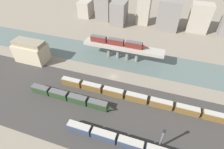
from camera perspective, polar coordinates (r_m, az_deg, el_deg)
ground_plane at (r=97.88m, az=0.49°, el=-0.67°), size 400.00×400.00×0.00m
railbed_yard at (r=82.39m, az=-4.78°, el=-11.15°), size 280.00×42.00×0.01m
river_water at (r=112.00m, az=3.46°, el=5.30°), size 320.00×24.18×0.01m
bridge at (r=107.90m, az=3.62°, el=8.53°), size 49.48×7.55×9.20m
train_on_bridge at (r=106.79m, az=1.88°, el=10.52°), size 35.76×2.83×3.91m
train_yard_near at (r=71.27m, az=2.60°, el=-20.75°), size 45.40×3.07×4.09m
train_yard_mid at (r=86.48m, az=-13.43°, el=-7.29°), size 43.39×3.18×3.90m
train_yard_far at (r=84.71m, az=8.74°, el=-7.68°), size 83.38×2.81×3.95m
warehouse_building at (r=117.74m, az=-24.89°, el=6.91°), size 19.22×10.79×13.32m
signal_tower at (r=69.33m, az=15.91°, el=-19.66°), size 1.00×0.80×11.77m
city_block_far_left at (r=171.31m, az=-8.59°, el=20.47°), size 10.67×13.39×13.83m
city_block_left at (r=160.88m, az=-2.91°, el=20.60°), size 12.20×8.43×19.57m
city_block_center at (r=153.32m, az=2.26°, el=19.39°), size 11.91×14.48×18.56m
city_block_right at (r=154.83m, az=10.29°, el=20.10°), size 10.19×8.25×23.94m
city_block_far_right at (r=149.86m, az=17.98°, el=17.91°), size 16.79×11.90×22.76m
city_block_tall at (r=155.64m, az=26.66°, el=16.22°), size 15.18×10.30×21.47m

